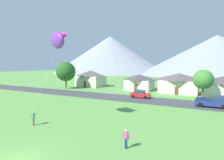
{
  "coord_description": "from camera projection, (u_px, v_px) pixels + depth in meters",
  "views": [
    {
      "loc": [
        12.48,
        -8.18,
        7.1
      ],
      "look_at": [
        -0.04,
        14.9,
        5.03
      ],
      "focal_mm": 29.65,
      "sensor_mm": 36.0,
      "label": 1
    }
  ],
  "objects": [
    {
      "name": "tree_center",
      "position": [
        66.0,
        72.0,
        56.12
      ],
      "size": [
        5.89,
        5.89,
        8.21
      ],
      "color": "brown",
      "rests_on": "ground"
    },
    {
      "name": "mountain_west_ridge",
      "position": [
        216.0,
        55.0,
        139.2
      ],
      "size": [
        116.85,
        116.85,
        29.86
      ],
      "primitive_type": "cone",
      "color": "#8E939E",
      "rests_on": "ground"
    },
    {
      "name": "parked_car_red_west_end",
      "position": [
        140.0,
        94.0,
        40.26
      ],
      "size": [
        4.28,
        2.24,
        1.68
      ],
      "color": "red",
      "rests_on": "road_strip"
    },
    {
      "name": "tree_left_of_center",
      "position": [
        203.0,
        80.0,
        37.53
      ],
      "size": [
        3.99,
        3.99,
        6.26
      ],
      "color": "brown",
      "rests_on": "ground"
    },
    {
      "name": "mountain_central_ridge",
      "position": [
        110.0,
        55.0,
        180.07
      ],
      "size": [
        106.72,
        106.72,
        35.25
      ],
      "primitive_type": "cone",
      "color": "#8E939E",
      "rests_on": "ground"
    },
    {
      "name": "road_strip",
      "position": [
        142.0,
        100.0,
        38.15
      ],
      "size": [
        160.0,
        7.58,
        0.08
      ],
      "primitive_type": "cube",
      "color": "#424247",
      "rests_on": "ground"
    },
    {
      "name": "house_leftmost",
      "position": [
        91.0,
        78.0,
        62.86
      ],
      "size": [
        9.22,
        7.25,
        5.42
      ],
      "color": "beige",
      "rests_on": "ground"
    },
    {
      "name": "watcher_person",
      "position": [
        126.0,
        139.0,
        15.76
      ],
      "size": [
        0.56,
        0.24,
        1.68
      ],
      "color": "navy",
      "rests_on": "ground"
    },
    {
      "name": "house_left_center",
      "position": [
        140.0,
        82.0,
        53.67
      ],
      "size": [
        7.75,
        6.89,
        4.52
      ],
      "color": "silver",
      "rests_on": "ground"
    },
    {
      "name": "kite_flyer_with_kite",
      "position": [
        57.0,
        41.0,
        22.12
      ],
      "size": [
        4.14,
        3.79,
        11.17
      ],
      "color": "#70604C",
      "rests_on": "ground"
    },
    {
      "name": "pickup_truck_navy_west_side",
      "position": [
        213.0,
        101.0,
        31.06
      ],
      "size": [
        5.26,
        2.45,
        1.99
      ],
      "color": "navy",
      "rests_on": "road_strip"
    },
    {
      "name": "house_rightmost",
      "position": [
        179.0,
        83.0,
        47.13
      ],
      "size": [
        9.94,
        6.56,
        5.13
      ],
      "color": "beige",
      "rests_on": "ground"
    }
  ]
}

